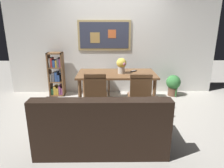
# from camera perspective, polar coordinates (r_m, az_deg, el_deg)

# --- Properties ---
(ground_plane) EXTENTS (12.00, 12.00, 0.00)m
(ground_plane) POSITION_cam_1_polar(r_m,az_deg,el_deg) (4.07, 0.23, -8.55)
(ground_plane) COLOR #B7B2A8
(wall_back_with_painting) EXTENTS (5.20, 0.14, 2.60)m
(wall_back_with_painting) POSITION_cam_1_polar(r_m,az_deg,el_deg) (5.13, -0.06, 11.91)
(wall_back_with_painting) COLOR silver
(wall_back_with_painting) RESTS_ON ground_plane
(dining_table) EXTENTS (1.67, 0.88, 0.72)m
(dining_table) POSITION_cam_1_polar(r_m,az_deg,el_deg) (4.35, 1.32, 2.04)
(dining_table) COLOR brown
(dining_table) RESTS_ON ground_plane
(dining_chair_near_left) EXTENTS (0.40, 0.41, 0.91)m
(dining_chair_near_left) POSITION_cam_1_polar(r_m,az_deg,el_deg) (3.67, -4.59, -2.45)
(dining_chair_near_left) COLOR brown
(dining_chair_near_left) RESTS_ON ground_plane
(dining_chair_near_right) EXTENTS (0.40, 0.41, 0.91)m
(dining_chair_near_right) POSITION_cam_1_polar(r_m,az_deg,el_deg) (3.67, 7.88, -2.56)
(dining_chair_near_right) COLOR brown
(dining_chair_near_right) RESTS_ON ground_plane
(dining_chair_far_left) EXTENTS (0.40, 0.41, 0.91)m
(dining_chair_far_left) POSITION_cam_1_polar(r_m,az_deg,el_deg) (5.13, -2.78, 3.22)
(dining_chair_far_left) COLOR brown
(dining_chair_far_left) RESTS_ON ground_plane
(leather_couch) EXTENTS (1.80, 0.84, 0.84)m
(leather_couch) POSITION_cam_1_polar(r_m,az_deg,el_deg) (2.95, -2.94, -12.25)
(leather_couch) COLOR black
(leather_couch) RESTS_ON ground_plane
(bookshelf) EXTENTS (0.36, 0.28, 1.08)m
(bookshelf) POSITION_cam_1_polar(r_m,az_deg,el_deg) (5.16, -15.45, 2.34)
(bookshelf) COLOR brown
(bookshelf) RESTS_ON ground_plane
(potted_ivy) EXTENTS (0.35, 0.35, 0.53)m
(potted_ivy) POSITION_cam_1_polar(r_m,az_deg,el_deg) (5.21, 16.97, -0.02)
(potted_ivy) COLOR brown
(potted_ivy) RESTS_ON ground_plane
(flower_vase) EXTENTS (0.21, 0.22, 0.33)m
(flower_vase) POSITION_cam_1_polar(r_m,az_deg,el_deg) (4.26, 2.70, 5.49)
(flower_vase) COLOR beige
(flower_vase) RESTS_ON dining_table
(tv_remote) EXTENTS (0.15, 0.13, 0.02)m
(tv_remote) POSITION_cam_1_polar(r_m,az_deg,el_deg) (4.48, 6.15, 3.67)
(tv_remote) COLOR black
(tv_remote) RESTS_ON dining_table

